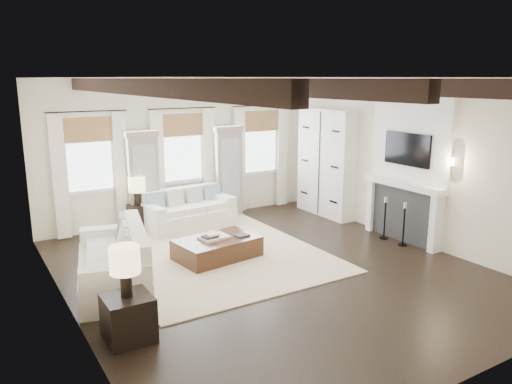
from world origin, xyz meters
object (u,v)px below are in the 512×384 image
side_table_back (139,218)px  sofa_left (117,263)px  ottoman (217,248)px  side_table_front (128,318)px  sofa_back (188,212)px

side_table_back → sofa_left: bearing=-114.9°
ottoman → side_table_back: bearing=98.9°
side_table_front → sofa_left: bearing=78.1°
sofa_back → ottoman: size_ratio=1.41×
sofa_back → side_table_front: size_ratio=3.56×
sofa_back → ottoman: 2.15m
ottoman → side_table_front: size_ratio=2.52×
sofa_back → side_table_back: size_ratio=3.50×
sofa_left → ottoman: 1.92m
side_table_back → ottoman: bearing=-73.6°
side_table_front → ottoman: bearing=41.4°
side_table_front → side_table_back: size_ratio=0.98×
sofa_left → ottoman: bearing=8.7°
sofa_back → side_table_back: bearing=169.1°
sofa_back → side_table_back: 1.06m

